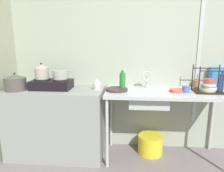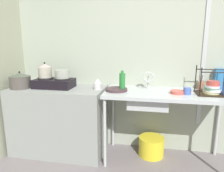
# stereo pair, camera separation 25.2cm
# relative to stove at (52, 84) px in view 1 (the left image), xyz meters

# --- Properties ---
(wall_back) EXTENTS (5.15, 0.10, 2.75)m
(wall_back) POSITION_rel_stove_xyz_m (1.56, 0.36, 0.41)
(wall_back) COLOR #A0A998
(wall_back) RESTS_ON ground
(wall_metal_strip) EXTENTS (0.05, 0.01, 2.20)m
(wall_metal_strip) POSITION_rel_stove_xyz_m (1.90, 0.30, 0.55)
(wall_metal_strip) COLOR #B2B9BC
(counter_concrete) EXTENTS (1.23, 0.62, 0.90)m
(counter_concrete) POSITION_rel_stove_xyz_m (0.04, -0.00, -0.51)
(counter_concrete) COLOR gray
(counter_concrete) RESTS_ON ground
(counter_sink) EXTENTS (1.48, 0.62, 0.90)m
(counter_sink) POSITION_rel_stove_xyz_m (1.44, -0.00, -0.13)
(counter_sink) COLOR #B2B9BC
(counter_sink) RESTS_ON ground
(stove) EXTENTS (0.50, 0.30, 0.13)m
(stove) POSITION_rel_stove_xyz_m (0.00, 0.00, 0.00)
(stove) COLOR black
(stove) RESTS_ON counter_concrete
(pot_on_left_burner) EXTENTS (0.17, 0.17, 0.20)m
(pot_on_left_burner) POSITION_rel_stove_xyz_m (-0.12, -0.00, 0.16)
(pot_on_left_burner) COLOR #A7A292
(pot_on_left_burner) RESTS_ON stove
(pot_on_right_burner) EXTENTS (0.19, 0.19, 0.11)m
(pot_on_right_burner) POSITION_rel_stove_xyz_m (0.12, -0.00, 0.12)
(pot_on_right_burner) COLOR #95998F
(pot_on_right_burner) RESTS_ON stove
(pot_beside_stove) EXTENTS (0.27, 0.27, 0.22)m
(pot_beside_stove) POSITION_rel_stove_xyz_m (-0.42, -0.12, 0.04)
(pot_beside_stove) COLOR #4C4642
(pot_beside_stove) RESTS_ON counter_concrete
(percolator) EXTENTS (0.10, 0.10, 0.14)m
(percolator) POSITION_rel_stove_xyz_m (0.59, 0.01, 0.01)
(percolator) COLOR silver
(percolator) RESTS_ON counter_concrete
(sink_basin) EXTENTS (0.46, 0.36, 0.18)m
(sink_basin) POSITION_rel_stove_xyz_m (1.22, -0.04, -0.15)
(sink_basin) COLOR #B2B9BC
(sink_basin) RESTS_ON counter_sink
(faucet) EXTENTS (0.13, 0.08, 0.23)m
(faucet) POSITION_rel_stove_xyz_m (1.22, 0.12, 0.09)
(faucet) COLOR #B2B9BC
(faucet) RESTS_ON counter_sink
(frying_pan) EXTENTS (0.27, 0.27, 0.03)m
(frying_pan) POSITION_rel_stove_xyz_m (0.84, -0.03, -0.05)
(frying_pan) COLOR #3E2C32
(frying_pan) RESTS_ON counter_sink
(dish_rack) EXTENTS (0.34, 0.28, 0.32)m
(dish_rack) POSITION_rel_stove_xyz_m (1.94, 0.00, 0.01)
(dish_rack) COLOR black
(dish_rack) RESTS_ON counter_sink
(cup_by_rack) EXTENTS (0.09, 0.09, 0.08)m
(cup_by_rack) POSITION_rel_stove_xyz_m (1.66, -0.05, -0.02)
(cup_by_rack) COLOR #4360B5
(cup_by_rack) RESTS_ON counter_sink
(small_bowl_on_drainboard) EXTENTS (0.16, 0.16, 0.04)m
(small_bowl_on_drainboard) POSITION_rel_stove_xyz_m (1.55, -0.04, -0.04)
(small_bowl_on_drainboard) COLOR #C44E44
(small_bowl_on_drainboard) RESTS_ON counter_sink
(bottle_by_sink) EXTENTS (0.07, 0.07, 0.25)m
(bottle_by_sink) POSITION_rel_stove_xyz_m (0.91, -0.01, 0.05)
(bottle_by_sink) COLOR #267631
(bottle_by_sink) RESTS_ON counter_sink
(bottle_by_rack) EXTENTS (0.06, 0.06, 0.26)m
(bottle_by_rack) POSITION_rel_stove_xyz_m (2.07, -0.04, 0.05)
(bottle_by_rack) COLOR navy
(bottle_by_rack) RESTS_ON counter_sink
(cereal_box) EXTENTS (0.18, 0.07, 0.27)m
(cereal_box) POSITION_rel_stove_xyz_m (2.12, 0.25, 0.07)
(cereal_box) COLOR #2F79BA
(cereal_box) RESTS_ON counter_sink
(utensil_jar) EXTENTS (0.08, 0.08, 0.19)m
(utensil_jar) POSITION_rel_stove_xyz_m (1.88, 0.25, -0.01)
(utensil_jar) COLOR #976548
(utensil_jar) RESTS_ON counter_sink
(bucket_on_floor) EXTENTS (0.33, 0.33, 0.25)m
(bucket_on_floor) POSITION_rel_stove_xyz_m (1.29, 0.10, -0.83)
(bucket_on_floor) COLOR yellow
(bucket_on_floor) RESTS_ON ground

